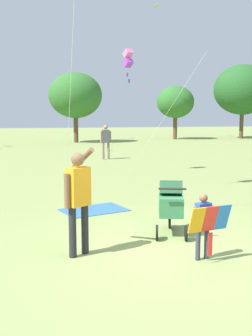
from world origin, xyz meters
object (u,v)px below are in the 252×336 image
child_with_butterfly_kite (204,221)px  person_couple_left (106,139)px  picnic_blanket (94,210)px  stroller (171,203)px  person_adult_flyer (78,194)px  kite_orange_delta (129,59)px

child_with_butterfly_kite → person_couple_left: (0.89, 14.15, 0.38)m
child_with_butterfly_kite → person_couple_left: 14.19m
person_couple_left → picnic_blanket: 10.80m
stroller → picnic_blanket: (-1.15, 2.18, -0.60)m
child_with_butterfly_kite → picnic_blanket: bearing=108.5°
person_couple_left → person_adult_flyer: bearing=-101.5°
child_with_butterfly_kite → person_adult_flyer: (-1.87, 0.64, 0.38)m
kite_orange_delta → picnic_blanket: (-2.10, -5.52, -4.24)m
child_with_butterfly_kite → person_adult_flyer: size_ratio=0.60×
kite_orange_delta → picnic_blanket: bearing=-110.8°
person_adult_flyer → person_couple_left: (2.76, 13.51, 0.01)m
person_adult_flyer → stroller: person_adult_flyer is taller
stroller → kite_orange_delta: size_ratio=0.24×
child_with_butterfly_kite → person_adult_flyer: person_adult_flyer is taller
child_with_butterfly_kite → kite_orange_delta: size_ratio=0.23×
kite_orange_delta → child_with_butterfly_kite: bearing=-95.6°
person_adult_flyer → picnic_blanket: person_adult_flyer is taller
person_adult_flyer → kite_orange_delta: (2.77, 8.48, 3.25)m
stroller → picnic_blanket: bearing=117.8°
kite_orange_delta → person_adult_flyer: bearing=-108.1°
child_with_butterfly_kite → picnic_blanket: child_with_butterfly_kite is taller
kite_orange_delta → person_couple_left: size_ratio=2.70×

